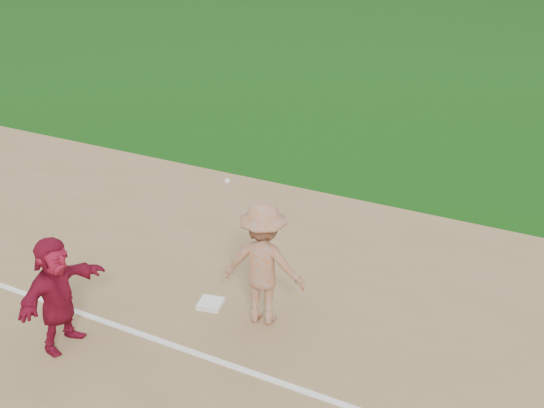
% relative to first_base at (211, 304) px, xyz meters
% --- Properties ---
extents(ground, '(160.00, 160.00, 0.00)m').
position_rel_first_base_xyz_m(ground, '(0.39, -0.28, -0.06)').
color(ground, '#11460D').
rests_on(ground, ground).
extents(foul_line, '(60.00, 0.10, 0.01)m').
position_rel_first_base_xyz_m(foul_line, '(0.39, -1.08, -0.03)').
color(foul_line, white).
rests_on(foul_line, infield_dirt).
extents(first_base, '(0.42, 0.42, 0.08)m').
position_rel_first_base_xyz_m(first_base, '(0.00, 0.00, 0.00)').
color(first_base, white).
rests_on(first_base, infield_dirt).
extents(base_runner, '(0.49, 1.51, 1.62)m').
position_rel_first_base_xyz_m(base_runner, '(-1.26, -1.75, 0.77)').
color(base_runner, maroon).
rests_on(base_runner, infield_dirt).
extents(first_base_play, '(1.28, 0.89, 2.24)m').
position_rel_first_base_xyz_m(first_base_play, '(0.87, 0.08, 0.87)').
color(first_base_play, gray).
rests_on(first_base_play, infield_dirt).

